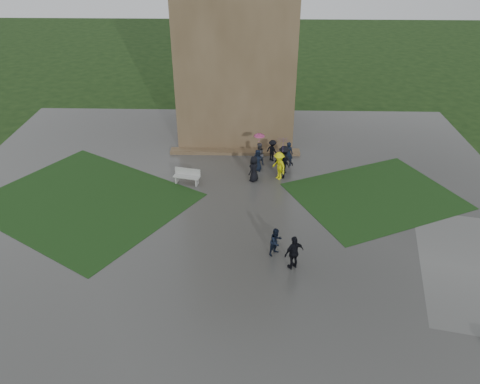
{
  "coord_description": "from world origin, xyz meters",
  "views": [
    {
      "loc": [
        1.15,
        -18.84,
        14.29
      ],
      "look_at": [
        0.55,
        3.26,
        1.2
      ],
      "focal_mm": 35.0,
      "sensor_mm": 36.0,
      "label": 1
    }
  ],
  "objects_px": {
    "tower": "(237,6)",
    "pedestrian_near": "(294,252)",
    "bench": "(187,176)",
    "pedestrian_mid": "(276,242)"
  },
  "relations": [
    {
      "from": "tower",
      "to": "pedestrian_near",
      "type": "relative_size",
      "value": 10.21
    },
    {
      "from": "bench",
      "to": "pedestrian_near",
      "type": "distance_m",
      "value": 9.93
    },
    {
      "from": "tower",
      "to": "pedestrian_mid",
      "type": "height_order",
      "value": "tower"
    },
    {
      "from": "pedestrian_mid",
      "to": "bench",
      "type": "bearing_deg",
      "value": 83.41
    },
    {
      "from": "pedestrian_mid",
      "to": "pedestrian_near",
      "type": "bearing_deg",
      "value": -96.2
    },
    {
      "from": "bench",
      "to": "pedestrian_near",
      "type": "relative_size",
      "value": 0.96
    },
    {
      "from": "tower",
      "to": "bench",
      "type": "height_order",
      "value": "tower"
    },
    {
      "from": "bench",
      "to": "pedestrian_mid",
      "type": "xyz_separation_m",
      "value": [
        5.19,
        -6.9,
        0.24
      ]
    },
    {
      "from": "pedestrian_near",
      "to": "bench",
      "type": "bearing_deg",
      "value": -84.85
    },
    {
      "from": "tower",
      "to": "bench",
      "type": "distance_m",
      "value": 12.5
    }
  ]
}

